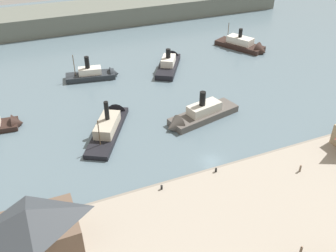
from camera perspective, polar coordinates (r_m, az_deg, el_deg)
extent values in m
plane|color=slate|center=(83.04, 6.85, -5.40)|extent=(320.00, 320.00, 0.00)
cube|color=#9E9384|center=(69.80, 15.95, -15.19)|extent=(110.00, 36.00, 1.20)
cube|color=gray|center=(80.36, 8.12, -6.57)|extent=(110.00, 0.80, 1.00)
cube|color=brown|center=(65.51, -20.26, -15.88)|extent=(14.47, 9.63, 5.54)
pyramid|color=#33383D|center=(62.40, -21.04, -13.16)|extent=(14.76, 10.11, 3.33)
cylinder|color=#6B5B4C|center=(82.16, 19.91, -6.26)|extent=(0.42, 0.42, 1.44)
sphere|color=#CCA889|center=(81.66, 20.02, -5.79)|extent=(0.26, 0.26, 0.26)
cylinder|color=#6B5B4C|center=(66.41, 20.03, -17.69)|extent=(0.41, 0.41, 1.40)
sphere|color=#CCA889|center=(65.79, 20.17, -17.23)|extent=(0.26, 0.26, 0.26)
cylinder|color=black|center=(78.03, 7.48, -6.82)|extent=(0.44, 0.44, 0.90)
cylinder|color=black|center=(73.36, -1.00, -9.54)|extent=(0.44, 0.44, 0.90)
cube|color=#23282D|center=(121.13, -11.98, 7.60)|extent=(16.08, 7.90, 1.68)
cone|color=#23282D|center=(121.44, -8.34, 8.05)|extent=(3.54, 5.26, 4.87)
cube|color=silver|center=(120.36, -12.08, 8.40)|extent=(7.59, 4.69, 2.07)
cylinder|color=black|center=(119.21, -12.51, 9.65)|extent=(1.45, 1.45, 3.81)
cylinder|color=brown|center=(119.49, -14.44, 9.14)|extent=(0.24, 0.24, 6.79)
cube|color=black|center=(125.40, 0.05, 9.26)|extent=(15.12, 19.38, 1.83)
cone|color=black|center=(134.17, 0.69, 10.89)|extent=(6.27, 5.71, 5.23)
cube|color=silver|center=(124.57, 0.05, 10.15)|extent=(7.37, 8.42, 2.37)
cylinder|color=black|center=(123.21, 0.03, 11.24)|extent=(1.56, 1.56, 3.02)
cube|color=black|center=(146.34, 11.09, 12.18)|extent=(14.54, 19.65, 1.78)
cone|color=black|center=(142.44, 14.34, 11.20)|extent=(7.05, 5.79, 6.21)
cube|color=silver|center=(145.62, 11.18, 12.97)|extent=(8.49, 10.68, 2.50)
cylinder|color=black|center=(144.79, 11.23, 14.04)|extent=(1.43, 1.43, 3.17)
cylinder|color=brown|center=(147.50, 9.36, 14.31)|extent=(0.24, 0.24, 6.91)
cone|color=black|center=(101.66, -22.33, 0.38)|extent=(3.06, 5.25, 5.01)
cube|color=#514C47|center=(97.49, 5.58, 1.70)|extent=(20.68, 10.16, 1.83)
cone|color=#514C47|center=(92.12, 0.89, -0.16)|extent=(4.66, 6.00, 5.35)
cube|color=beige|center=(96.42, 5.65, 2.78)|extent=(9.79, 5.88, 2.42)
cylinder|color=black|center=(94.47, 5.41, 4.28)|extent=(1.59, 1.59, 3.79)
cube|color=black|center=(92.32, -9.34, -0.79)|extent=(16.02, 22.13, 1.23)
cone|color=black|center=(101.41, -7.76, 2.67)|extent=(6.43, 6.02, 5.11)
cube|color=#B2A893|center=(91.30, -9.44, 0.20)|extent=(8.92, 11.16, 2.54)
cylinder|color=black|center=(89.92, -9.55, 2.39)|extent=(1.12, 1.12, 4.83)
cylinder|color=brown|center=(84.87, -10.71, -1.06)|extent=(0.24, 0.24, 6.64)
cube|color=#60665B|center=(175.61, -11.45, 16.68)|extent=(180.00, 24.00, 8.00)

